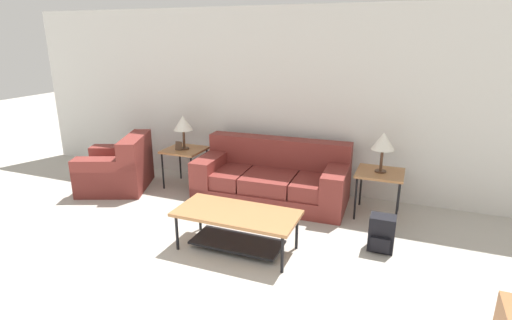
% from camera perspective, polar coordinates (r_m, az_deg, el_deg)
% --- Properties ---
extents(wall_back, '(9.02, 0.06, 2.60)m').
position_cam_1_polar(wall_back, '(5.81, 4.80, 8.38)').
color(wall_back, silver).
rests_on(wall_back, ground_plane).
extents(couch, '(2.08, 1.01, 0.82)m').
position_cam_1_polar(couch, '(5.53, 2.35, -2.83)').
color(couch, maroon).
rests_on(couch, ground_plane).
extents(armchair, '(1.20, 1.21, 0.80)m').
position_cam_1_polar(armchair, '(6.30, -19.10, -1.33)').
color(armchair, maroon).
rests_on(armchair, ground_plane).
extents(coffee_table, '(1.30, 0.61, 0.44)m').
position_cam_1_polar(coffee_table, '(4.27, -2.76, -8.78)').
color(coffee_table, '#A87042').
rests_on(coffee_table, ground_plane).
extents(side_table_left, '(0.57, 0.55, 0.58)m').
position_cam_1_polar(side_table_left, '(6.07, -10.15, 1.07)').
color(side_table_left, '#A87042').
rests_on(side_table_left, ground_plane).
extents(side_table_right, '(0.57, 0.55, 0.58)m').
position_cam_1_polar(side_table_right, '(5.21, 17.28, -2.20)').
color(side_table_right, '#A87042').
rests_on(side_table_right, ground_plane).
extents(table_lamp_left, '(0.28, 0.28, 0.50)m').
position_cam_1_polar(table_lamp_left, '(5.96, -10.38, 5.12)').
color(table_lamp_left, '#472D1E').
rests_on(table_lamp_left, side_table_left).
extents(table_lamp_right, '(0.28, 0.28, 0.50)m').
position_cam_1_polar(table_lamp_right, '(5.09, 17.72, 2.46)').
color(table_lamp_right, '#472D1E').
rests_on(table_lamp_right, side_table_right).
extents(backpack, '(0.26, 0.28, 0.39)m').
position_cam_1_polar(backpack, '(4.51, 17.51, -10.00)').
color(backpack, black).
rests_on(backpack, ground_plane).
extents(picture_frame, '(0.10, 0.04, 0.13)m').
position_cam_1_polar(picture_frame, '(5.99, -11.00, 2.00)').
color(picture_frame, '#4C3828').
rests_on(picture_frame, side_table_left).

